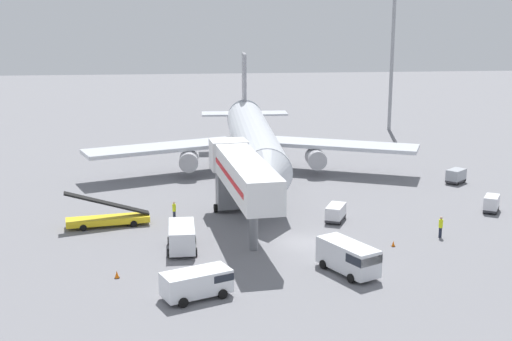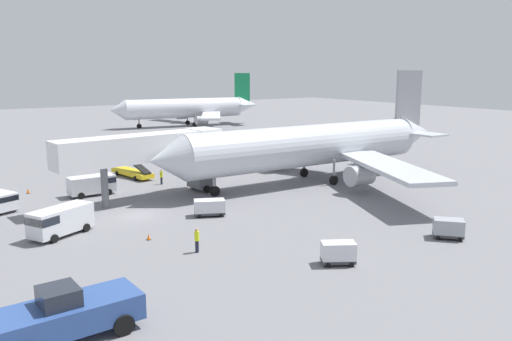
# 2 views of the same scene
# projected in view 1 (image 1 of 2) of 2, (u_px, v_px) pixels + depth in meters

# --- Properties ---
(ground_plane) EXTENTS (300.00, 300.00, 0.00)m
(ground_plane) POSITION_uv_depth(u_px,v_px,m) (304.00, 242.00, 58.70)
(ground_plane) COLOR slate
(airplane_at_gate) EXTENTS (39.41, 41.43, 13.18)m
(airplane_at_gate) POSITION_uv_depth(u_px,v_px,m) (253.00, 139.00, 80.20)
(airplane_at_gate) COLOR silver
(airplane_at_gate) RESTS_ON ground
(jet_bridge) EXTENTS (5.12, 18.15, 6.92)m
(jet_bridge) POSITION_uv_depth(u_px,v_px,m) (241.00, 174.00, 60.81)
(jet_bridge) COLOR silver
(jet_bridge) RESTS_ON ground
(belt_loader_truck) EXTENTS (7.58, 2.99, 3.42)m
(belt_loader_truck) POSITION_uv_depth(u_px,v_px,m) (108.00, 218.00, 62.84)
(belt_loader_truck) COLOR yellow
(belt_loader_truck) RESTS_ON ground
(service_van_rear_right) EXTENTS (2.42, 4.79, 2.10)m
(service_van_rear_right) POSITION_uv_depth(u_px,v_px,m) (182.00, 236.00, 56.67)
(service_van_rear_right) COLOR silver
(service_van_rear_right) RESTS_ON ground
(service_van_near_right) EXTENTS (5.13, 3.77, 1.90)m
(service_van_near_right) POSITION_uv_depth(u_px,v_px,m) (198.00, 282.00, 47.46)
(service_van_near_right) COLOR white
(service_van_near_right) RESTS_ON ground
(service_van_outer_right) EXTENTS (4.16, 5.60, 2.31)m
(service_van_outer_right) POSITION_uv_depth(u_px,v_px,m) (349.00, 257.00, 51.57)
(service_van_outer_right) COLOR silver
(service_van_outer_right) RESTS_ON ground
(baggage_cart_outer_left) EXTENTS (2.45, 3.12, 1.52)m
(baggage_cart_outer_left) POSITION_uv_depth(u_px,v_px,m) (336.00, 212.00, 64.31)
(baggage_cart_outer_left) COLOR #38383D
(baggage_cart_outer_left) RESTS_ON ground
(baggage_cart_rear_left) EXTENTS (2.67, 2.60, 1.58)m
(baggage_cart_rear_left) POSITION_uv_depth(u_px,v_px,m) (456.00, 176.00, 78.08)
(baggage_cart_rear_left) COLOR #38383D
(baggage_cart_rear_left) RESTS_ON ground
(baggage_cart_far_right) EXTENTS (2.26, 2.62, 1.59)m
(baggage_cart_far_right) POSITION_uv_depth(u_px,v_px,m) (492.00, 203.00, 67.19)
(baggage_cart_far_right) COLOR #38383D
(baggage_cart_far_right) RESTS_ON ground
(ground_crew_worker_foreground) EXTENTS (0.41, 0.41, 1.87)m
(ground_crew_worker_foreground) POSITION_uv_depth(u_px,v_px,m) (441.00, 226.00, 59.70)
(ground_crew_worker_foreground) COLOR #1E2333
(ground_crew_worker_foreground) RESTS_ON ground
(ground_crew_worker_midground) EXTENTS (0.45, 0.45, 1.76)m
(ground_crew_worker_midground) POSITION_uv_depth(u_px,v_px,m) (174.00, 210.00, 64.65)
(ground_crew_worker_midground) COLOR #1E2333
(ground_crew_worker_midground) RESTS_ON ground
(safety_cone_alpha) EXTENTS (0.32, 0.32, 0.50)m
(safety_cone_alpha) POSITION_uv_depth(u_px,v_px,m) (393.00, 244.00, 57.64)
(safety_cone_alpha) COLOR black
(safety_cone_alpha) RESTS_ON ground
(safety_cone_bravo) EXTENTS (0.37, 0.37, 0.57)m
(safety_cone_bravo) POSITION_uv_depth(u_px,v_px,m) (117.00, 274.00, 50.94)
(safety_cone_bravo) COLOR black
(safety_cone_bravo) RESTS_ON ground
(apron_light_mast) EXTENTS (2.40, 2.40, 23.87)m
(apron_light_mast) POSITION_uv_depth(u_px,v_px,m) (394.00, 23.00, 108.02)
(apron_light_mast) COLOR #93969B
(apron_light_mast) RESTS_ON ground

